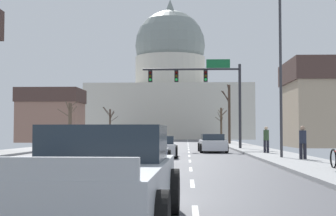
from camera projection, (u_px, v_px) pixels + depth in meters
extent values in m
cube|color=#505055|center=(113.00, 164.00, 22.29)|extent=(14.00, 180.00, 0.06)
cube|color=yellow|center=(111.00, 163.00, 22.29)|extent=(0.10, 176.40, 0.00)
cube|color=yellow|center=(116.00, 163.00, 22.28)|extent=(0.10, 176.40, 0.00)
cube|color=silver|center=(196.00, 215.00, 8.48)|extent=(0.12, 2.20, 0.00)
cube|color=silver|center=(192.00, 183.00, 13.67)|extent=(0.12, 2.20, 0.00)
cube|color=silver|center=(191.00, 169.00, 18.86)|extent=(0.12, 2.20, 0.00)
cube|color=silver|center=(190.00, 161.00, 24.05)|extent=(0.12, 2.20, 0.00)
cube|color=silver|center=(189.00, 156.00, 29.24)|extent=(0.12, 2.20, 0.00)
cube|color=silver|center=(189.00, 152.00, 34.43)|extent=(0.12, 2.20, 0.00)
cube|color=silver|center=(189.00, 149.00, 39.62)|extent=(0.12, 2.20, 0.00)
cube|color=silver|center=(188.00, 147.00, 44.81)|extent=(0.12, 2.20, 0.00)
cube|color=silver|center=(188.00, 146.00, 50.00)|extent=(0.12, 2.20, 0.00)
cube|color=silver|center=(188.00, 144.00, 55.19)|extent=(0.12, 2.20, 0.00)
cube|color=silver|center=(188.00, 143.00, 60.38)|extent=(0.12, 2.20, 0.00)
cube|color=silver|center=(188.00, 142.00, 65.57)|extent=(0.12, 2.20, 0.00)
cube|color=silver|center=(188.00, 142.00, 70.76)|extent=(0.12, 2.20, 0.00)
cube|color=silver|center=(188.00, 141.00, 75.95)|extent=(0.12, 2.20, 0.00)
cube|color=silver|center=(188.00, 140.00, 81.14)|extent=(0.12, 2.20, 0.00)
cube|color=silver|center=(188.00, 140.00, 86.33)|extent=(0.12, 2.20, 0.00)
cube|color=silver|center=(12.00, 169.00, 19.13)|extent=(0.12, 2.20, 0.00)
cube|color=silver|center=(49.00, 161.00, 24.32)|extent=(0.12, 2.20, 0.00)
cube|color=silver|center=(73.00, 156.00, 29.51)|extent=(0.12, 2.20, 0.00)
cube|color=silver|center=(90.00, 152.00, 34.70)|extent=(0.12, 2.20, 0.00)
cube|color=silver|center=(103.00, 149.00, 39.89)|extent=(0.12, 2.20, 0.00)
cube|color=silver|center=(112.00, 147.00, 45.08)|extent=(0.12, 2.20, 0.00)
cube|color=silver|center=(120.00, 146.00, 50.27)|extent=(0.12, 2.20, 0.00)
cube|color=silver|center=(126.00, 144.00, 55.46)|extent=(0.12, 2.20, 0.00)
cube|color=silver|center=(132.00, 143.00, 60.65)|extent=(0.12, 2.20, 0.00)
cube|color=silver|center=(136.00, 142.00, 65.84)|extent=(0.12, 2.20, 0.00)
cube|color=silver|center=(140.00, 142.00, 71.03)|extent=(0.12, 2.20, 0.00)
cube|color=silver|center=(143.00, 141.00, 76.22)|extent=(0.12, 2.20, 0.00)
cube|color=silver|center=(146.00, 140.00, 81.41)|extent=(0.12, 2.20, 0.00)
cube|color=silver|center=(148.00, 140.00, 86.60)|extent=(0.12, 2.20, 0.00)
cube|color=#9A9A9A|center=(302.00, 162.00, 21.97)|extent=(3.00, 180.00, 0.14)
cylinder|color=#28282D|center=(240.00, 106.00, 39.04)|extent=(0.22, 0.22, 6.72)
cylinder|color=#28282D|center=(191.00, 69.00, 39.33)|extent=(7.80, 0.16, 0.16)
cube|color=black|center=(206.00, 76.00, 39.26)|extent=(0.32, 0.28, 0.92)
sphere|color=#330504|center=(206.00, 72.00, 39.11)|extent=(0.22, 0.22, 0.22)
sphere|color=#332B05|center=(206.00, 76.00, 39.10)|extent=(0.22, 0.22, 0.22)
sphere|color=#19CC47|center=(206.00, 79.00, 39.08)|extent=(0.22, 0.22, 0.22)
cube|color=black|center=(176.00, 76.00, 39.35)|extent=(0.32, 0.28, 0.92)
sphere|color=#330504|center=(176.00, 73.00, 39.20)|extent=(0.22, 0.22, 0.22)
sphere|color=#332B05|center=(176.00, 76.00, 39.19)|extent=(0.22, 0.22, 0.22)
sphere|color=#19CC47|center=(176.00, 80.00, 39.17)|extent=(0.22, 0.22, 0.22)
cube|color=black|center=(150.00, 76.00, 39.43)|extent=(0.32, 0.28, 0.92)
sphere|color=#330504|center=(150.00, 73.00, 39.28)|extent=(0.22, 0.22, 0.22)
sphere|color=#332B05|center=(150.00, 76.00, 39.27)|extent=(0.22, 0.22, 0.22)
sphere|color=#19CC47|center=(150.00, 80.00, 39.25)|extent=(0.22, 0.22, 0.22)
cube|color=#146033|center=(218.00, 64.00, 39.29)|extent=(1.90, 0.06, 0.70)
cylinder|color=#333338|center=(281.00, 74.00, 25.24)|extent=(0.14, 0.14, 8.60)
cube|color=beige|center=(170.00, 113.00, 99.03)|extent=(31.73, 18.84, 10.50)
cylinder|color=beige|center=(170.00, 72.00, 99.43)|extent=(14.11, 14.11, 6.05)
sphere|color=gray|center=(170.00, 45.00, 99.69)|extent=(14.22, 14.22, 14.22)
cone|color=gray|center=(170.00, 5.00, 100.09)|extent=(1.80, 1.80, 2.40)
cube|color=silver|center=(212.00, 145.00, 34.74)|extent=(1.82, 4.62, 0.68)
cube|color=#232D38|center=(212.00, 137.00, 34.67)|extent=(1.55, 2.11, 0.44)
cylinder|color=black|center=(199.00, 147.00, 36.16)|extent=(0.24, 0.65, 0.64)
cylinder|color=black|center=(222.00, 147.00, 36.13)|extent=(0.24, 0.65, 0.64)
cylinder|color=black|center=(201.00, 148.00, 33.32)|extent=(0.24, 0.65, 0.64)
cylinder|color=black|center=(227.00, 148.00, 33.30)|extent=(0.24, 0.65, 0.64)
cube|color=silver|center=(159.00, 149.00, 27.74)|extent=(1.94, 4.32, 0.60)
cube|color=#232D38|center=(159.00, 140.00, 27.64)|extent=(1.68, 1.83, 0.45)
cylinder|color=black|center=(144.00, 151.00, 29.08)|extent=(0.23, 0.64, 0.64)
cylinder|color=black|center=(176.00, 151.00, 29.04)|extent=(0.23, 0.64, 0.64)
cylinder|color=black|center=(141.00, 153.00, 26.43)|extent=(0.23, 0.64, 0.64)
cylinder|color=black|center=(175.00, 153.00, 26.38)|extent=(0.23, 0.64, 0.64)
cube|color=#9EA3A8|center=(144.00, 156.00, 20.54)|extent=(1.96, 4.32, 0.55)
cube|color=#232D38|center=(143.00, 144.00, 20.31)|extent=(1.70, 2.16, 0.44)
cylinder|color=black|center=(126.00, 157.00, 21.91)|extent=(0.23, 0.64, 0.64)
cylinder|color=black|center=(168.00, 157.00, 21.81)|extent=(0.23, 0.64, 0.64)
cylinder|color=black|center=(117.00, 160.00, 19.25)|extent=(0.23, 0.64, 0.64)
cylinder|color=black|center=(165.00, 160.00, 19.15)|extent=(0.23, 0.64, 0.64)
cube|color=navy|center=(130.00, 166.00, 13.70)|extent=(1.92, 4.50, 0.63)
cube|color=#232D38|center=(128.00, 149.00, 13.31)|extent=(1.65, 2.08, 0.39)
cylinder|color=black|center=(107.00, 168.00, 15.12)|extent=(0.23, 0.64, 0.64)
cylinder|color=black|center=(166.00, 168.00, 15.02)|extent=(0.23, 0.64, 0.64)
cylinder|color=black|center=(87.00, 176.00, 12.36)|extent=(0.23, 0.64, 0.64)
cylinder|color=black|center=(159.00, 177.00, 12.26)|extent=(0.23, 0.64, 0.64)
cube|color=#ADB2B7|center=(97.00, 190.00, 7.07)|extent=(2.09, 5.24, 0.77)
cube|color=#1E2833|center=(107.00, 143.00, 7.83)|extent=(1.86, 1.81, 0.56)
cube|color=#ADB2B7|center=(42.00, 169.00, 4.56)|extent=(1.83, 0.14, 0.22)
cylinder|color=black|center=(60.00, 191.00, 8.68)|extent=(0.30, 0.81, 0.80)
cylinder|color=black|center=(171.00, 191.00, 8.56)|extent=(0.30, 0.81, 0.80)
cube|color=silver|center=(93.00, 142.00, 44.98)|extent=(1.87, 4.31, 0.59)
cube|color=#232D38|center=(94.00, 137.00, 45.14)|extent=(1.62, 2.10, 0.45)
cylinder|color=black|center=(101.00, 144.00, 43.63)|extent=(0.23, 0.64, 0.64)
cylinder|color=black|center=(81.00, 144.00, 43.67)|extent=(0.23, 0.64, 0.64)
cylinder|color=black|center=(105.00, 144.00, 46.28)|extent=(0.23, 0.64, 0.64)
cylinder|color=black|center=(86.00, 144.00, 46.32)|extent=(0.23, 0.64, 0.64)
cube|color=navy|center=(116.00, 140.00, 57.84)|extent=(1.84, 4.55, 0.64)
cube|color=#232D38|center=(117.00, 135.00, 58.28)|extent=(1.57, 2.21, 0.40)
cylinder|color=black|center=(122.00, 141.00, 56.43)|extent=(0.24, 0.65, 0.64)
cylinder|color=black|center=(108.00, 141.00, 56.45)|extent=(0.24, 0.65, 0.64)
cylinder|color=black|center=(125.00, 141.00, 59.22)|extent=(0.24, 0.65, 0.64)
cylinder|color=black|center=(111.00, 141.00, 59.24)|extent=(0.24, 0.65, 0.64)
cube|color=navy|center=(149.00, 138.00, 69.06)|extent=(1.87, 4.41, 0.65)
cube|color=#232D38|center=(149.00, 135.00, 69.25)|extent=(1.61, 2.18, 0.44)
cylinder|color=black|center=(154.00, 140.00, 67.64)|extent=(0.23, 0.64, 0.64)
cylinder|color=black|center=(141.00, 140.00, 67.74)|extent=(0.23, 0.64, 0.64)
cylinder|color=black|center=(156.00, 139.00, 70.35)|extent=(0.23, 0.64, 0.64)
cylinder|color=black|center=(143.00, 139.00, 70.45)|extent=(0.23, 0.64, 0.64)
cube|color=#8C6656|center=(51.00, 122.00, 67.06)|extent=(8.06, 6.48, 5.40)
cube|color=#47332D|center=(51.00, 96.00, 67.24)|extent=(8.38, 6.74, 1.91)
cylinder|color=#423328|center=(229.00, 114.00, 53.71)|extent=(0.28, 0.28, 6.46)
cylinder|color=#423328|center=(228.00, 89.00, 54.26)|extent=(0.22, 0.90, 1.28)
cylinder|color=#423328|center=(225.00, 96.00, 53.98)|extent=(0.93, 0.44, 1.20)
cylinder|color=#423328|center=(226.00, 97.00, 54.26)|extent=(0.72, 0.99, 1.34)
cylinder|color=#423328|center=(227.00, 99.00, 54.14)|extent=(0.52, 0.81, 0.94)
cylinder|color=brown|center=(70.00, 124.00, 50.45)|extent=(0.35, 0.35, 4.27)
cylinder|color=brown|center=(64.00, 113.00, 50.83)|extent=(1.51, 0.69, 0.92)
cylinder|color=brown|center=(73.00, 110.00, 51.03)|extent=(0.53, 1.12, 0.96)
cylinder|color=brown|center=(70.00, 107.00, 50.95)|extent=(0.32, 0.90, 1.01)
cylinder|color=brown|center=(74.00, 104.00, 50.35)|extent=(0.98, 0.44, 0.66)
cylinder|color=brown|center=(71.00, 111.00, 51.08)|extent=(0.13, 1.21, 0.93)
cylinder|color=brown|center=(68.00, 107.00, 50.20)|extent=(0.43, 0.80, 1.24)
cylinder|color=#4C3D2D|center=(221.00, 125.00, 63.23)|extent=(0.27, 0.27, 4.40)
cylinder|color=#4C3D2D|center=(222.00, 110.00, 63.81)|extent=(0.45, 1.03, 0.56)
cylinder|color=#4C3D2D|center=(222.00, 120.00, 62.81)|extent=(0.22, 0.98, 0.73)
cylinder|color=#4C3D2D|center=(218.00, 119.00, 63.04)|extent=(0.85, 0.56, 0.61)
cylinder|color=#4C3D2D|center=(224.00, 113.00, 63.30)|extent=(0.81, 0.12, 0.83)
cylinder|color=#4C3D2D|center=(220.00, 116.00, 62.64)|extent=(0.57, 1.37, 0.94)
cylinder|color=#4C3D2D|center=(220.00, 112.00, 63.86)|extent=(0.37, 1.15, 0.64)
cylinder|color=#423328|center=(110.00, 125.00, 76.83)|extent=(0.27, 0.27, 4.84)
cylinder|color=#423328|center=(111.00, 119.00, 77.38)|extent=(0.14, 1.08, 0.90)
cylinder|color=#423328|center=(114.00, 119.00, 77.09)|extent=(1.24, 0.58, 0.95)
cylinder|color=#423328|center=(112.00, 115.00, 76.35)|extent=(0.91, 1.19, 1.02)
cylinder|color=#423328|center=(106.00, 112.00, 76.63)|extent=(1.15, 0.72, 1.55)
cylinder|color=#423328|center=(112.00, 114.00, 76.58)|extent=(0.82, 0.76, 1.02)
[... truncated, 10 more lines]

